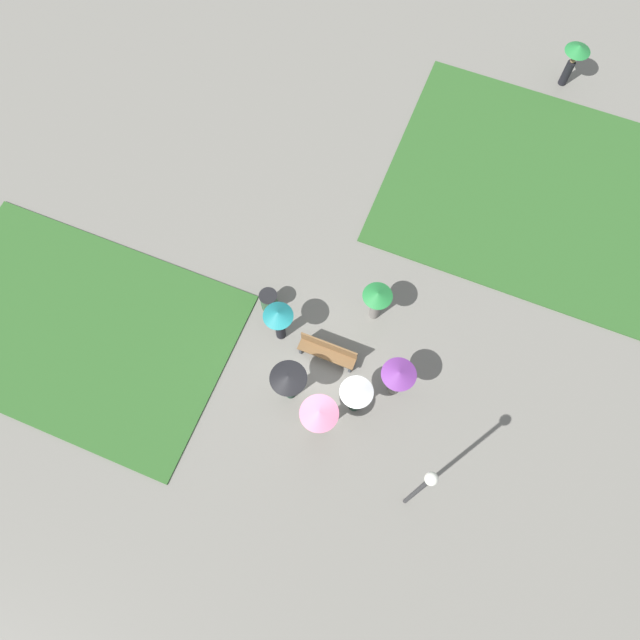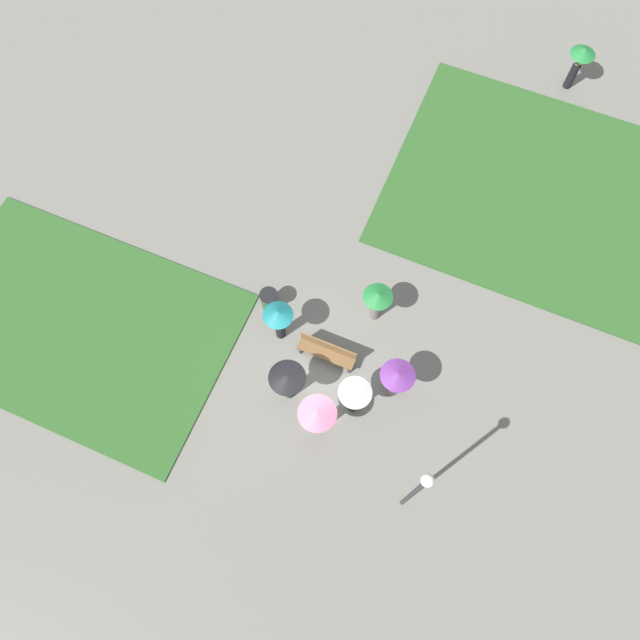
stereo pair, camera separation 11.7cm
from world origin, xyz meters
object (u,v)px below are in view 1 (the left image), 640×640
(park_bench, at_px, (328,351))
(lone_walker_far_path, at_px, (575,56))
(crowd_person_pink, at_px, (319,416))
(crowd_person_teal, at_px, (279,319))
(lamp_post, at_px, (421,488))
(crowd_person_green, at_px, (377,300))
(trash_bin, at_px, (269,301))
(crowd_person_purple, at_px, (397,378))
(crowd_person_black, at_px, (289,381))
(crowd_person_white, at_px, (356,395))

(park_bench, relative_size, lone_walker_far_path, 1.00)
(crowd_person_pink, relative_size, crowd_person_teal, 1.03)
(park_bench, distance_m, lamp_post, 5.65)
(lamp_post, distance_m, crowd_person_green, 6.25)
(trash_bin, xyz_separation_m, crowd_person_teal, (0.75, -0.80, 0.94))
(crowd_person_pink, height_order, crowd_person_green, crowd_person_pink)
(crowd_person_teal, height_order, lone_walker_far_path, crowd_person_teal)
(crowd_person_purple, distance_m, crowd_person_pink, 2.61)
(park_bench, distance_m, crowd_person_black, 1.89)
(crowd_person_purple, height_order, crowd_person_black, crowd_person_black)
(lamp_post, height_order, crowd_person_white, lamp_post)
(crowd_person_pink, distance_m, crowd_person_teal, 3.26)
(lamp_post, bearing_deg, crowd_person_purple, 115.44)
(crowd_person_green, bearing_deg, crowd_person_black, -133.77)
(crowd_person_pink, height_order, crowd_person_teal, crowd_person_pink)
(park_bench, distance_m, crowd_person_teal, 1.89)
(crowd_person_black, bearing_deg, crowd_person_green, 43.65)
(crowd_person_green, distance_m, lone_walker_far_path, 12.34)
(crowd_person_pink, height_order, lone_walker_far_path, crowd_person_pink)
(crowd_person_black, height_order, lone_walker_far_path, lone_walker_far_path)
(crowd_person_teal, bearing_deg, crowd_person_white, -100.38)
(trash_bin, relative_size, crowd_person_pink, 0.43)
(crowd_person_purple, height_order, crowd_person_white, crowd_person_white)
(crowd_person_pink, relative_size, crowd_person_green, 1.15)
(trash_bin, relative_size, crowd_person_purple, 0.47)
(trash_bin, bearing_deg, crowd_person_pink, -45.93)
(crowd_person_pink, distance_m, lone_walker_far_path, 16.40)
(lamp_post, relative_size, crowd_person_white, 2.71)
(trash_bin, bearing_deg, lamp_post, -34.34)
(crowd_person_purple, bearing_deg, crowd_person_teal, -22.42)
(lone_walker_far_path, bearing_deg, crowd_person_pink, -59.68)
(lamp_post, height_order, crowd_person_teal, lamp_post)
(crowd_person_green, bearing_deg, trash_bin, 176.11)
(crowd_person_purple, bearing_deg, crowd_person_white, 27.73)
(crowd_person_purple, xyz_separation_m, crowd_person_teal, (-3.97, 0.36, 0.13))
(crowd_person_pink, bearing_deg, crowd_person_black, 104.81)
(trash_bin, relative_size, crowd_person_black, 0.45)
(trash_bin, xyz_separation_m, crowd_person_white, (3.78, -2.11, 0.82))
(crowd_person_white, distance_m, crowd_person_teal, 3.30)
(trash_bin, distance_m, crowd_person_pink, 4.47)
(crowd_person_black, bearing_deg, trash_bin, 102.80)
(crowd_person_pink, xyz_separation_m, lone_walker_far_path, (3.65, 15.99, -0.06))
(crowd_person_green, bearing_deg, crowd_person_teal, -165.43)
(lamp_post, relative_size, crowd_person_pink, 2.50)
(trash_bin, distance_m, crowd_person_white, 4.40)
(crowd_person_black, bearing_deg, crowd_person_purple, 1.13)
(crowd_person_white, distance_m, lone_walker_far_path, 15.24)
(crowd_person_pink, xyz_separation_m, crowd_person_teal, (-2.28, 2.33, -0.05))
(park_bench, xyz_separation_m, lone_walker_far_path, (4.27, 13.76, 0.88))
(crowd_person_black, relative_size, crowd_person_teal, 0.97)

